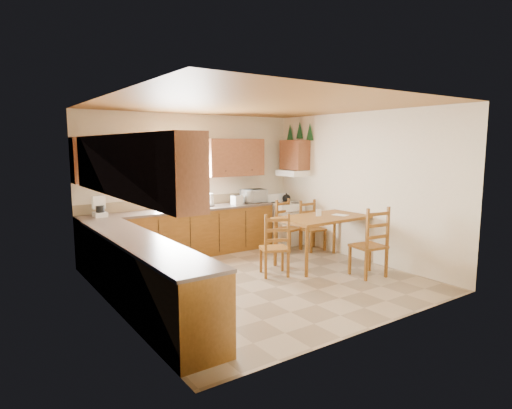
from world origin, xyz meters
TOP-DOWN VIEW (x-y plane):
  - floor at (0.00, 0.00)m, footprint 4.50×4.50m
  - ceiling at (0.00, 0.00)m, footprint 4.50×4.50m
  - wall_left at (-2.25, 0.00)m, footprint 4.50×4.50m
  - wall_right at (2.25, 0.00)m, footprint 4.50×4.50m
  - wall_back at (0.00, 2.25)m, footprint 4.50×4.50m
  - wall_front at (0.00, -2.25)m, footprint 4.50×4.50m
  - lower_cab_back at (-0.38, 1.95)m, footprint 3.75×0.60m
  - lower_cab_left at (-1.95, -0.15)m, footprint 0.60×3.60m
  - counter_back at (-0.38, 1.95)m, footprint 3.75×0.63m
  - counter_left at (-1.95, -0.15)m, footprint 0.63×3.60m
  - backsplash at (-0.38, 2.24)m, footprint 3.75×0.01m
  - upper_cab_back_left at (-1.55, 2.08)m, footprint 1.41×0.33m
  - upper_cab_back_right at (0.86, 2.08)m, footprint 1.25×0.33m
  - upper_cab_left at (-2.08, -0.15)m, footprint 0.33×3.60m
  - upper_cab_stove at (2.08, 1.65)m, footprint 0.33×0.62m
  - range_hood at (2.03, 1.65)m, footprint 0.44×0.62m
  - window_frame at (-0.30, 2.22)m, footprint 1.13×0.02m
  - window_pane at (-0.30, 2.21)m, footprint 1.05×0.01m
  - window_valance at (-0.30, 2.19)m, footprint 1.19×0.01m
  - sink_basin at (-0.30, 1.95)m, footprint 0.75×0.45m
  - pine_decal_a at (2.21, 1.33)m, footprint 0.22×0.22m
  - pine_decal_b at (2.21, 1.65)m, footprint 0.22×0.22m
  - pine_decal_c at (2.21, 1.97)m, footprint 0.22×0.22m
  - stove at (1.88, 1.70)m, footprint 0.61×0.63m
  - coffeemaker at (-1.89, 1.91)m, footprint 0.23×0.27m
  - paper_towel at (0.23, 1.96)m, footprint 0.13×0.13m
  - toaster at (0.78, 1.87)m, footprint 0.25×0.19m
  - microwave at (1.24, 1.95)m, footprint 0.48×0.36m
  - dining_table at (1.43, 0.09)m, footprint 1.63×0.97m
  - chair_near_left at (0.35, 0.06)m, footprint 0.55×0.54m
  - chair_near_right at (1.56, -0.84)m, footprint 0.53×0.51m
  - chair_far_left at (1.61, 1.23)m, footprint 0.49×0.47m
  - chair_far_right at (1.99, 0.95)m, footprint 0.43×0.41m
  - table_paper at (1.80, 0.02)m, footprint 0.27×0.31m
  - table_card at (1.40, 0.16)m, footprint 0.09×0.06m

SIDE VIEW (x-z plane):
  - floor at x=0.00m, z-range 0.00..0.00m
  - dining_table at x=1.43m, z-range 0.00..0.86m
  - stove at x=1.88m, z-range 0.00..0.87m
  - lower_cab_back at x=-0.38m, z-range 0.00..0.88m
  - lower_cab_left at x=-1.95m, z-range 0.00..0.88m
  - chair_far_right at x=1.99m, z-range 0.00..0.99m
  - chair_far_left at x=1.61m, z-range 0.00..1.01m
  - chair_near_left at x=0.35m, z-range 0.00..1.02m
  - chair_near_right at x=1.56m, z-range 0.00..1.13m
  - table_paper at x=1.80m, z-range 0.86..0.86m
  - counter_back at x=-0.38m, z-range 0.88..0.92m
  - counter_left at x=-1.95m, z-range 0.88..0.92m
  - table_card at x=1.40m, z-range 0.86..0.98m
  - sink_basin at x=-0.30m, z-range 0.92..0.96m
  - backsplash at x=-0.38m, z-range 0.92..1.10m
  - toaster at x=0.78m, z-range 0.92..1.10m
  - paper_towel at x=0.23m, z-range 0.92..1.17m
  - microwave at x=1.24m, z-range 0.92..1.19m
  - coffeemaker at x=-1.89m, z-range 0.92..1.29m
  - wall_left at x=-2.25m, z-range 1.35..1.35m
  - wall_right at x=2.25m, z-range 1.35..1.35m
  - wall_back at x=0.00m, z-range 1.35..1.35m
  - wall_front at x=0.00m, z-range 1.35..1.35m
  - range_hood at x=2.03m, z-range 1.46..1.58m
  - window_frame at x=-0.30m, z-range 0.96..2.14m
  - window_pane at x=-0.30m, z-range 1.00..2.10m
  - upper_cab_back_left at x=-1.55m, z-range 1.48..2.23m
  - upper_cab_back_right at x=0.86m, z-range 1.48..2.23m
  - upper_cab_left at x=-2.08m, z-range 1.48..2.23m
  - upper_cab_stove at x=2.08m, z-range 1.59..2.21m
  - window_valance at x=-0.30m, z-range 1.93..2.17m
  - pine_decal_a at x=2.21m, z-range 2.20..2.56m
  - pine_decal_c at x=2.21m, z-range 2.20..2.56m
  - pine_decal_b at x=2.21m, z-range 2.24..2.60m
  - ceiling at x=0.00m, z-range 2.70..2.70m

